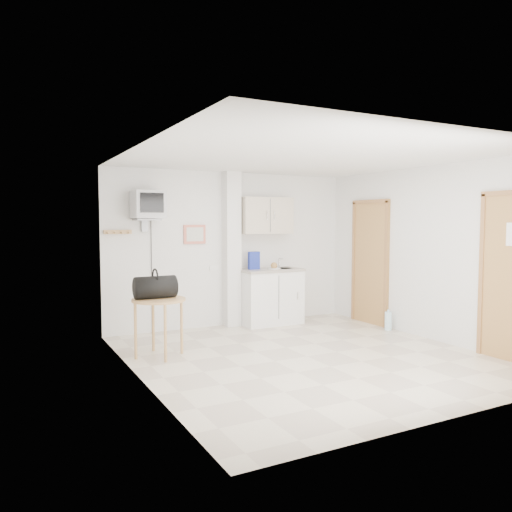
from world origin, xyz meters
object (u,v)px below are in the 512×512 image
duffel_bag (155,287)px  water_bottle (388,321)px  crt_television (148,206)px  round_table (159,306)px

duffel_bag → water_bottle: bearing=-5.4°
crt_television → round_table: size_ratio=2.92×
crt_television → duffel_bag: crt_television is taller
duffel_bag → water_bottle: 3.74m
round_table → water_bottle: size_ratio=2.26×
round_table → water_bottle: round_table is taller
duffel_bag → round_table: bearing=-52.3°
crt_television → water_bottle: size_ratio=6.60×
round_table → crt_television: bearing=80.1°
round_table → water_bottle: 3.67m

